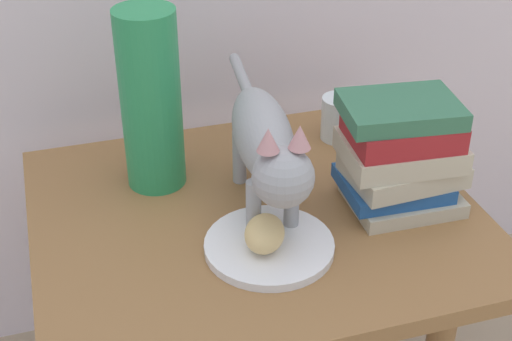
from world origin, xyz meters
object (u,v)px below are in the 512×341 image
object	(u,v)px
bread_roll	(265,234)
book_stack	(401,155)
cat	(266,144)
candle_jar	(339,120)
side_table	(256,247)
plate	(269,246)
green_vase	(151,101)

from	to	relation	value
bread_roll	book_stack	distance (m)	0.27
bread_roll	book_stack	size ratio (longest dim) A/B	0.39
cat	candle_jar	world-z (taller)	cat
cat	candle_jar	xyz separation A→B (m)	(0.21, 0.20, -0.09)
side_table	candle_jar	bearing A→B (deg)	40.37
bread_roll	plate	bearing A→B (deg)	39.12
side_table	cat	distance (m)	0.21
green_vase	candle_jar	xyz separation A→B (m)	(0.36, 0.05, -0.12)
bread_roll	green_vase	world-z (taller)	green_vase
side_table	bread_roll	xyz separation A→B (m)	(-0.02, -0.11, 0.11)
green_vase	candle_jar	size ratio (longest dim) A/B	3.69
green_vase	candle_jar	bearing A→B (deg)	7.82
candle_jar	green_vase	bearing A→B (deg)	-172.18
plate	cat	size ratio (longest dim) A/B	0.42
side_table	book_stack	distance (m)	0.29
plate	bread_roll	distance (m)	0.03
plate	book_stack	size ratio (longest dim) A/B	0.97
plate	candle_jar	size ratio (longest dim) A/B	2.36
bread_roll	side_table	bearing A→B (deg)	79.56
side_table	candle_jar	xyz separation A→B (m)	(0.23, 0.19, 0.11)
bread_roll	green_vase	bearing A→B (deg)	115.04
plate	green_vase	world-z (taller)	green_vase
cat	bread_roll	bearing A→B (deg)	-108.49
bread_roll	cat	xyz separation A→B (m)	(0.03, 0.10, 0.09)
side_table	book_stack	bearing A→B (deg)	-11.03
cat	book_stack	bearing A→B (deg)	-9.28
plate	book_stack	world-z (taller)	book_stack
side_table	green_vase	xyz separation A→B (m)	(-0.14, 0.14, 0.23)
green_vase	plate	bearing A→B (deg)	-62.31
side_table	bread_roll	size ratio (longest dim) A/B	9.10
cat	book_stack	world-z (taller)	cat
cat	book_stack	xyz separation A→B (m)	(0.22, -0.04, -0.04)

